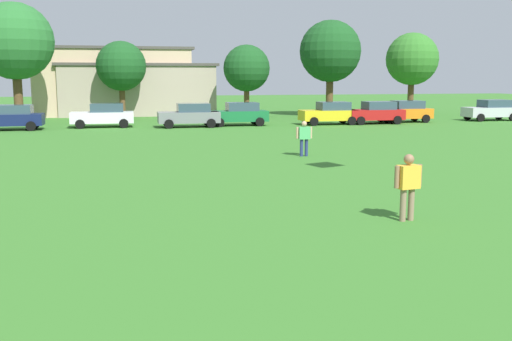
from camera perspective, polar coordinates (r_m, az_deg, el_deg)
The scene contains 18 objects.
ground_plane at distance 31.51m, azimuth -14.89°, elevation 2.45°, with size 160.00×160.00×0.00m, color #387528.
adult_bystander at distance 14.71m, azimuth 14.69°, elevation -1.04°, with size 0.78×0.39×1.66m.
bystander_near_trees at distance 26.05m, azimuth 4.73°, elevation 3.45°, with size 0.75×0.30×1.58m.
parked_car_navy_1 at distance 42.08m, azimuth -22.93°, elevation 4.82°, with size 4.30×2.02×1.68m.
parked_car_white_2 at distance 42.39m, azimuth -14.74°, elevation 5.27°, with size 4.30×2.02×1.68m.
parked_car_gray_3 at distance 41.38m, azimuth -6.50°, elevation 5.43°, with size 4.30×2.02×1.68m.
parked_car_green_4 at distance 42.48m, azimuth -1.71°, elevation 5.58°, with size 4.30×2.02×1.68m.
parked_car_yellow_5 at distance 43.75m, azimuth 7.27°, elevation 5.61°, with size 4.30×2.02×1.68m.
parked_car_red_6 at distance 45.03m, azimuth 11.64°, elevation 5.60°, with size 4.30×2.02×1.68m.
parked_car_orange_7 at distance 47.07m, azimuth 14.34°, elevation 5.65°, with size 4.30×2.02×1.68m.
parked_car_silver_8 at distance 51.17m, azimuth 22.08°, elevation 5.52°, with size 4.30×2.02×1.68m.
tree_left at distance 49.13m, azimuth -22.59°, elevation 11.60°, with size 5.88×5.88×9.17m.
tree_center_left at distance 50.95m, azimuth -13.09°, elevation 9.92°, with size 4.17×4.17×6.51m.
tree_center_right at distance 51.00m, azimuth -0.93°, elevation 9.98°, with size 4.03×4.03×6.27m.
tree_right at distance 53.05m, azimuth 7.30°, elevation 11.50°, with size 5.46×5.46×8.50m.
tree_far_right at distance 57.52m, azimuth 15.06°, elevation 10.49°, with size 4.89×4.89×7.62m.
house_left at distance 56.36m, azimuth -13.74°, elevation 8.49°, with size 14.34×6.78×6.19m.
house_right at distance 56.38m, azimuth -11.50°, elevation 7.83°, with size 14.39×7.38×4.73m.
Camera 1 is at (1.18, -1.29, 3.52)m, focal length 40.79 mm.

